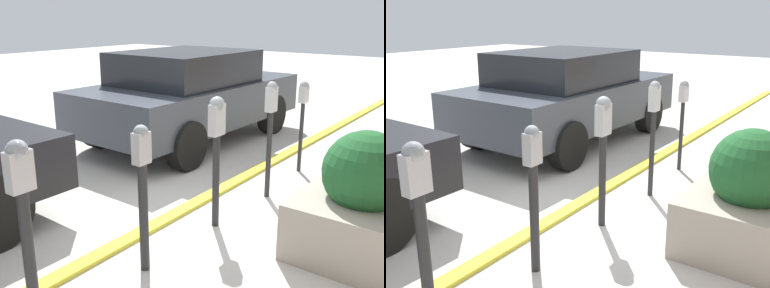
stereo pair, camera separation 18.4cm
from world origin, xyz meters
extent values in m
plane|color=beige|center=(0.00, 0.00, 0.00)|extent=(40.00, 40.00, 0.00)
cube|color=gold|center=(0.00, 0.08, 0.02)|extent=(19.00, 0.16, 0.04)
cylinder|color=#232326|center=(-2.07, -0.38, 0.53)|extent=(0.08, 0.08, 1.07)
cube|color=#B7B7BC|center=(-2.07, -0.38, 1.19)|extent=(0.16, 0.09, 0.26)
sphere|color=gray|center=(-2.07, -0.38, 1.32)|extent=(0.14, 0.14, 0.14)
cylinder|color=#232326|center=(-1.00, -0.38, 0.48)|extent=(0.08, 0.08, 0.95)
cube|color=#B7B7BC|center=(-1.00, -0.38, 1.08)|extent=(0.14, 0.09, 0.26)
sphere|color=gray|center=(-1.00, -0.38, 1.21)|extent=(0.12, 0.12, 0.12)
cylinder|color=#232326|center=(0.04, -0.39, 0.48)|extent=(0.07, 0.07, 0.96)
cube|color=#B7B7BC|center=(0.04, -0.39, 1.12)|extent=(0.18, 0.09, 0.31)
sphere|color=gray|center=(0.04, -0.39, 1.27)|extent=(0.15, 0.15, 0.15)
cylinder|color=#232326|center=(1.04, -0.45, 0.52)|extent=(0.06, 0.06, 1.03)
cube|color=#B7B7BC|center=(1.04, -0.45, 1.18)|extent=(0.14, 0.09, 0.28)
sphere|color=gray|center=(1.04, -0.45, 1.32)|extent=(0.12, 0.12, 0.12)
cylinder|color=#232326|center=(2.12, -0.37, 0.48)|extent=(0.05, 0.05, 0.96)
cube|color=#B7B7BC|center=(2.12, -0.37, 1.08)|extent=(0.14, 0.09, 0.22)
sphere|color=gray|center=(2.12, -0.37, 1.19)|extent=(0.12, 0.12, 0.12)
cube|color=#A39989|center=(0.37, -1.74, 0.27)|extent=(1.13, 1.07, 0.53)
sphere|color=#1E5628|center=(0.37, -1.74, 0.77)|extent=(0.75, 0.75, 0.75)
cube|color=#383D47|center=(2.49, 1.80, 0.67)|extent=(4.09, 2.00, 0.65)
cube|color=black|center=(2.33, 1.80, 1.26)|extent=(2.14, 1.73, 0.52)
cylinder|color=black|center=(3.75, 0.91, 0.35)|extent=(0.69, 0.23, 0.69)
cylinder|color=black|center=(3.75, 2.68, 0.35)|extent=(0.69, 0.23, 0.69)
cylinder|color=black|center=(1.24, 0.91, 0.35)|extent=(0.69, 0.23, 0.69)
cylinder|color=black|center=(1.24, 2.68, 0.35)|extent=(0.69, 0.23, 0.69)
camera|label=1|loc=(-3.46, -2.75, 2.11)|focal=42.00mm
camera|label=2|loc=(-3.57, -2.60, 2.11)|focal=42.00mm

